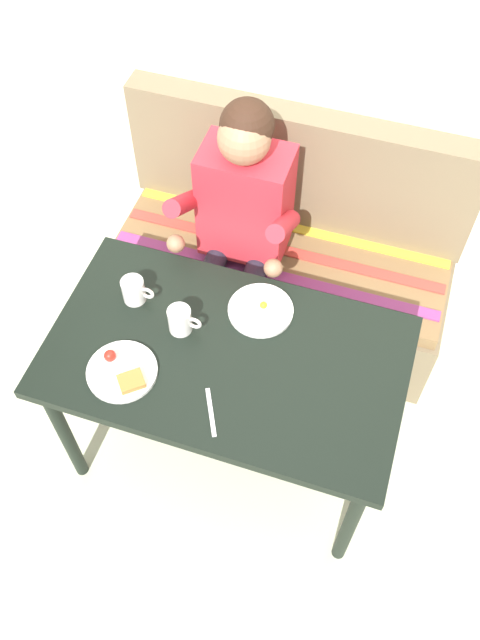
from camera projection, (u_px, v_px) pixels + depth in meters
ground_plane at (229, 445)px, 2.82m from camera, size 8.00×8.00×0.00m
table at (226, 366)px, 2.29m from camera, size 1.20×0.70×0.73m
couch at (283, 263)px, 2.97m from camera, size 1.44×0.56×1.00m
person at (240, 218)px, 2.56m from camera, size 0.45×0.61×1.21m
plate_breakfast at (123, 372)px, 2.17m from camera, size 0.23×0.23×0.05m
plate_eggs at (261, 310)px, 2.32m from camera, size 0.23×0.23×0.04m
coffee_mug at (134, 290)px, 2.31m from camera, size 0.12×0.08×0.09m
coffee_mug_second at (180, 320)px, 2.24m from camera, size 0.12×0.08×0.10m
fork at (211, 412)px, 2.10m from camera, size 0.09×0.16×0.00m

